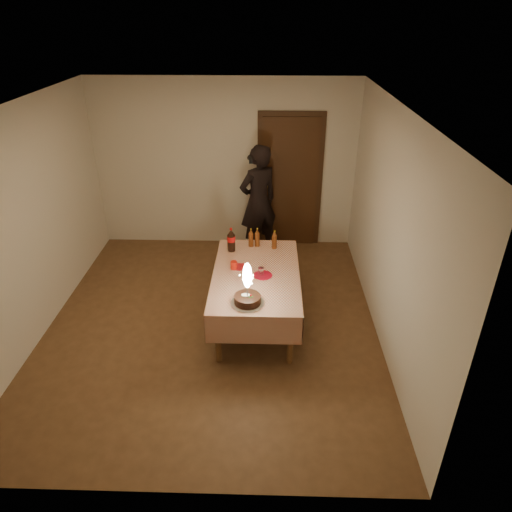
{
  "coord_description": "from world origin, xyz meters",
  "views": [
    {
      "loc": [
        0.67,
        -4.53,
        3.47
      ],
      "look_at": [
        0.54,
        0.02,
        0.95
      ],
      "focal_mm": 32.0,
      "sensor_mm": 36.0,
      "label": 1
    }
  ],
  "objects_px": {
    "red_plate": "(263,275)",
    "amber_bottle_mid": "(257,238)",
    "birthday_cake": "(247,294)",
    "amber_bottle_right": "(274,240)",
    "red_cup": "(234,265)",
    "clear_cup": "(261,271)",
    "amber_bottle_left": "(251,238)",
    "photographer": "(258,202)",
    "cola_bottle": "(231,240)",
    "dining_table": "(256,280)"
  },
  "relations": [
    {
      "from": "birthday_cake",
      "to": "red_plate",
      "type": "distance_m",
      "value": 0.6
    },
    {
      "from": "dining_table",
      "to": "red_cup",
      "type": "distance_m",
      "value": 0.32
    },
    {
      "from": "dining_table",
      "to": "amber_bottle_right",
      "type": "bearing_deg",
      "value": 71.08
    },
    {
      "from": "cola_bottle",
      "to": "amber_bottle_left",
      "type": "relative_size",
      "value": 1.25
    },
    {
      "from": "dining_table",
      "to": "red_cup",
      "type": "bearing_deg",
      "value": 161.18
    },
    {
      "from": "clear_cup",
      "to": "cola_bottle",
      "type": "bearing_deg",
      "value": 123.77
    },
    {
      "from": "amber_bottle_left",
      "to": "dining_table",
      "type": "bearing_deg",
      "value": -82.86
    },
    {
      "from": "birthday_cake",
      "to": "red_cup",
      "type": "xyz_separation_m",
      "value": [
        -0.2,
        0.71,
        -0.07
      ]
    },
    {
      "from": "photographer",
      "to": "amber_bottle_mid",
      "type": "bearing_deg",
      "value": -89.28
    },
    {
      "from": "red_plate",
      "to": "amber_bottle_right",
      "type": "bearing_deg",
      "value": 78.8
    },
    {
      "from": "photographer",
      "to": "clear_cup",
      "type": "bearing_deg",
      "value": -87.57
    },
    {
      "from": "birthday_cake",
      "to": "amber_bottle_right",
      "type": "relative_size",
      "value": 1.91
    },
    {
      "from": "amber_bottle_left",
      "to": "photographer",
      "type": "relative_size",
      "value": 0.15
    },
    {
      "from": "red_cup",
      "to": "birthday_cake",
      "type": "bearing_deg",
      "value": -74.62
    },
    {
      "from": "cola_bottle",
      "to": "photographer",
      "type": "bearing_deg",
      "value": 75.68
    },
    {
      "from": "red_cup",
      "to": "amber_bottle_right",
      "type": "bearing_deg",
      "value": 48.12
    },
    {
      "from": "cola_bottle",
      "to": "amber_bottle_right",
      "type": "xyz_separation_m",
      "value": [
        0.55,
        0.08,
        -0.03
      ]
    },
    {
      "from": "birthday_cake",
      "to": "amber_bottle_left",
      "type": "height_order",
      "value": "birthday_cake"
    },
    {
      "from": "birthday_cake",
      "to": "cola_bottle",
      "type": "distance_m",
      "value": 1.2
    },
    {
      "from": "red_cup",
      "to": "amber_bottle_left",
      "type": "distance_m",
      "value": 0.62
    },
    {
      "from": "red_cup",
      "to": "amber_bottle_mid",
      "type": "xyz_separation_m",
      "value": [
        0.26,
        0.6,
        0.07
      ]
    },
    {
      "from": "cola_bottle",
      "to": "photographer",
      "type": "height_order",
      "value": "photographer"
    },
    {
      "from": "birthday_cake",
      "to": "clear_cup",
      "type": "xyz_separation_m",
      "value": [
        0.13,
        0.59,
        -0.07
      ]
    },
    {
      "from": "red_plate",
      "to": "amber_bottle_mid",
      "type": "bearing_deg",
      "value": 96.6
    },
    {
      "from": "dining_table",
      "to": "cola_bottle",
      "type": "bearing_deg",
      "value": 121.0
    },
    {
      "from": "cola_bottle",
      "to": "amber_bottle_mid",
      "type": "xyz_separation_m",
      "value": [
        0.33,
        0.14,
        -0.03
      ]
    },
    {
      "from": "red_cup",
      "to": "cola_bottle",
      "type": "distance_m",
      "value": 0.48
    },
    {
      "from": "clear_cup",
      "to": "red_plate",
      "type": "bearing_deg",
      "value": -45.83
    },
    {
      "from": "red_plate",
      "to": "amber_bottle_left",
      "type": "distance_m",
      "value": 0.77
    },
    {
      "from": "red_plate",
      "to": "photographer",
      "type": "relative_size",
      "value": 0.13
    },
    {
      "from": "clear_cup",
      "to": "amber_bottle_left",
      "type": "height_order",
      "value": "amber_bottle_left"
    },
    {
      "from": "red_cup",
      "to": "amber_bottle_mid",
      "type": "bearing_deg",
      "value": 66.49
    },
    {
      "from": "clear_cup",
      "to": "amber_bottle_right",
      "type": "relative_size",
      "value": 0.35
    },
    {
      "from": "birthday_cake",
      "to": "photographer",
      "type": "xyz_separation_m",
      "value": [
        0.05,
        2.4,
        0.06
      ]
    },
    {
      "from": "red_plate",
      "to": "cola_bottle",
      "type": "xyz_separation_m",
      "value": [
        -0.41,
        0.61,
        0.15
      ]
    },
    {
      "from": "amber_bottle_right",
      "to": "dining_table",
      "type": "bearing_deg",
      "value": -108.92
    },
    {
      "from": "red_plate",
      "to": "amber_bottle_mid",
      "type": "height_order",
      "value": "amber_bottle_mid"
    },
    {
      "from": "dining_table",
      "to": "amber_bottle_right",
      "type": "relative_size",
      "value": 6.75
    },
    {
      "from": "red_cup",
      "to": "cola_bottle",
      "type": "relative_size",
      "value": 0.31
    },
    {
      "from": "photographer",
      "to": "birthday_cake",
      "type": "bearing_deg",
      "value": -91.29
    },
    {
      "from": "red_cup",
      "to": "cola_bottle",
      "type": "bearing_deg",
      "value": 97.87
    },
    {
      "from": "dining_table",
      "to": "cola_bottle",
      "type": "xyz_separation_m",
      "value": [
        -0.33,
        0.55,
        0.25
      ]
    },
    {
      "from": "amber_bottle_right",
      "to": "photographer",
      "type": "bearing_deg",
      "value": 101.65
    },
    {
      "from": "red_plate",
      "to": "birthday_cake",
      "type": "bearing_deg",
      "value": -105.32
    },
    {
      "from": "birthday_cake",
      "to": "clear_cup",
      "type": "bearing_deg",
      "value": 77.46
    },
    {
      "from": "birthday_cake",
      "to": "photographer",
      "type": "relative_size",
      "value": 0.28
    },
    {
      "from": "amber_bottle_left",
      "to": "amber_bottle_right",
      "type": "height_order",
      "value": "same"
    },
    {
      "from": "clear_cup",
      "to": "amber_bottle_right",
      "type": "distance_m",
      "value": 0.69
    },
    {
      "from": "clear_cup",
      "to": "cola_bottle",
      "type": "height_order",
      "value": "cola_bottle"
    },
    {
      "from": "red_cup",
      "to": "cola_bottle",
      "type": "height_order",
      "value": "cola_bottle"
    }
  ]
}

